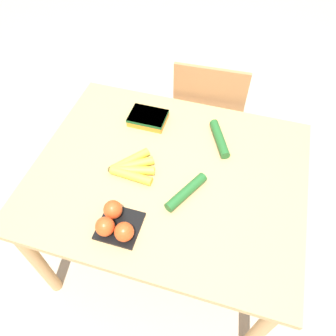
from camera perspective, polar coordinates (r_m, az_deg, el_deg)
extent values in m
plane|color=#B7A88E|center=(2.08, 0.00, -13.21)|extent=(12.00, 12.00, 0.00)
cube|color=tan|center=(1.46, 0.00, -1.09)|extent=(1.19, 0.97, 0.03)
cylinder|color=tan|center=(1.77, -21.73, -14.90)|extent=(0.06, 0.06, 0.71)
cylinder|color=tan|center=(1.62, 15.67, -25.53)|extent=(0.06, 0.06, 0.71)
cylinder|color=tan|center=(2.14, -10.67, 4.93)|extent=(0.06, 0.06, 0.71)
cylinder|color=tan|center=(2.01, 18.44, -1.63)|extent=(0.06, 0.06, 0.71)
cube|color=#A87547|center=(2.13, 7.23, 9.42)|extent=(0.44, 0.42, 0.03)
cube|color=#A87547|center=(1.83, 7.00, 11.03)|extent=(0.39, 0.04, 0.45)
cylinder|color=#A87547|center=(2.41, 11.56, 7.08)|extent=(0.04, 0.04, 0.45)
cylinder|color=#A87547|center=(2.43, 3.11, 8.65)|extent=(0.04, 0.04, 0.45)
cylinder|color=#A87547|center=(2.18, 10.52, 0.97)|extent=(0.04, 0.04, 0.45)
cylinder|color=#A87547|center=(2.20, 1.27, 2.74)|extent=(0.04, 0.04, 0.45)
sphere|color=brown|center=(1.45, -9.79, -0.27)|extent=(0.03, 0.03, 0.03)
cylinder|color=yellow|center=(1.42, -6.43, -1.32)|extent=(0.19, 0.05, 0.04)
cylinder|color=yellow|center=(1.43, -6.11, -0.38)|extent=(0.19, 0.08, 0.04)
cylinder|color=yellow|center=(1.45, -6.18, 0.55)|extent=(0.18, 0.13, 0.04)
cylinder|color=yellow|center=(1.47, -6.60, 1.37)|extent=(0.15, 0.17, 0.04)
cube|color=black|center=(1.31, -8.42, -9.92)|extent=(0.16, 0.16, 0.01)
sphere|color=#DB4C1E|center=(1.27, -10.91, -9.98)|extent=(0.07, 0.07, 0.07)
sphere|color=#DB4C1E|center=(1.25, -7.66, -10.96)|extent=(0.07, 0.07, 0.07)
sphere|color=#DB4C1E|center=(1.30, -9.58, -7.16)|extent=(0.07, 0.07, 0.07)
cube|color=orange|center=(1.65, -3.51, 8.66)|extent=(0.18, 0.13, 0.04)
cube|color=#145123|center=(1.64, -3.53, 9.02)|extent=(0.18, 0.13, 0.02)
cylinder|color=#236028|center=(1.56, 8.96, 5.09)|extent=(0.13, 0.22, 0.04)
cylinder|color=#236028|center=(1.36, 3.18, -4.17)|extent=(0.14, 0.21, 0.04)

